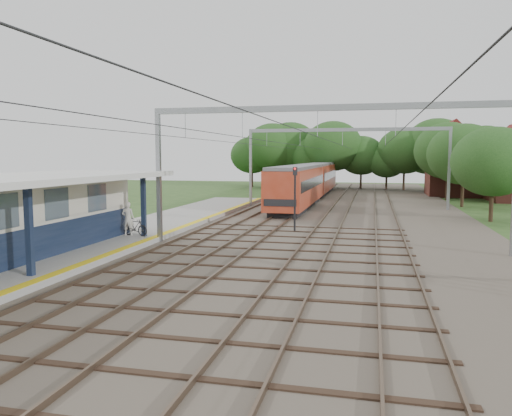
% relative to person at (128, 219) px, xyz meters
% --- Properties ---
extents(ground, '(160.00, 160.00, 0.00)m').
position_rel_person_xyz_m(ground, '(6.81, -15.00, -1.26)').
color(ground, '#2D4C1E').
rests_on(ground, ground).
extents(ballast_bed, '(18.00, 90.00, 0.10)m').
position_rel_person_xyz_m(ballast_bed, '(10.81, 15.00, -1.21)').
color(ballast_bed, '#473D33').
rests_on(ballast_bed, ground).
extents(platform, '(5.00, 52.00, 0.35)m').
position_rel_person_xyz_m(platform, '(-0.69, -1.00, -1.08)').
color(platform, gray).
rests_on(platform, ground).
extents(yellow_stripe, '(0.45, 52.00, 0.01)m').
position_rel_person_xyz_m(yellow_stripe, '(1.56, -1.00, -0.90)').
color(yellow_stripe, yellow).
rests_on(yellow_stripe, platform).
extents(rail_tracks, '(11.80, 88.00, 0.15)m').
position_rel_person_xyz_m(rail_tracks, '(8.31, 15.00, -1.08)').
color(rail_tracks, brown).
rests_on(rail_tracks, ballast_bed).
extents(catenary_system, '(17.22, 88.00, 7.00)m').
position_rel_person_xyz_m(catenary_system, '(10.20, 10.28, 4.25)').
color(catenary_system, gray).
rests_on(catenary_system, ground).
extents(tree_band, '(31.72, 30.88, 8.82)m').
position_rel_person_xyz_m(tree_band, '(10.66, 42.12, 3.66)').
color(tree_band, '#382619').
rests_on(tree_band, ground).
extents(house_far, '(8.00, 6.12, 8.66)m').
position_rel_person_xyz_m(house_far, '(22.81, 37.00, 1.97)').
color(house_far, brown).
rests_on(house_far, ground).
extents(person, '(0.72, 0.53, 1.82)m').
position_rel_person_xyz_m(person, '(0.00, 0.00, 0.00)').
color(person, beige).
rests_on(person, platform).
extents(bicycle, '(1.64, 0.80, 0.95)m').
position_rel_person_xyz_m(bicycle, '(0.40, 0.00, -0.43)').
color(bicycle, black).
rests_on(bicycle, platform).
extents(train, '(2.79, 34.73, 3.67)m').
position_rel_person_xyz_m(train, '(6.31, 27.74, 0.79)').
color(train, black).
rests_on(train, ballast_bed).
extents(signal_post, '(0.29, 0.26, 3.93)m').
position_rel_person_xyz_m(signal_post, '(8.16, 5.16, 1.13)').
color(signal_post, black).
rests_on(signal_post, ground).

